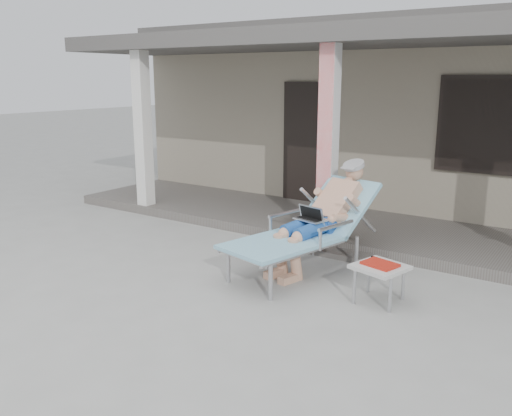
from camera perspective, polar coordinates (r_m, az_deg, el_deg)
The scene contains 7 objects.
ground at distance 6.01m, azimuth -2.15°, elevation -9.20°, with size 60.00×60.00×0.00m, color #9E9E99.
house at distance 11.46m, azimuth 17.51°, elevation 9.69°, with size 10.40×5.40×3.30m.
porch_deck at distance 8.46m, azimuth 9.87°, elevation -2.04°, with size 10.00×2.00×0.15m, color #605B56.
porch_overhang at distance 8.12m, azimuth 10.52°, elevation 16.64°, with size 10.00×2.30×2.85m.
porch_step at distance 7.48m, azimuth 6.23°, elevation -4.31°, with size 2.00×0.30×0.07m, color #605B56.
lounger at distance 6.59m, azimuth 6.13°, elevation 0.68°, with size 1.27×2.23×1.40m.
side_table at distance 5.87m, azimuth 12.91°, elevation -6.27°, with size 0.60×0.60×0.44m.
Camera 1 is at (3.27, -4.47, 2.33)m, focal length 38.00 mm.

